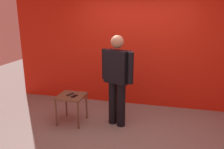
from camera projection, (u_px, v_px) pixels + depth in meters
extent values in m
plane|color=gray|center=(122.00, 137.00, 3.93)|extent=(12.00, 12.00, 0.00)
cube|color=red|center=(137.00, 43.00, 5.08)|extent=(5.95, 0.12, 2.92)
cylinder|color=black|center=(113.00, 103.00, 4.35)|extent=(0.21, 0.21, 0.85)
cylinder|color=black|center=(121.00, 105.00, 4.24)|extent=(0.21, 0.21, 0.85)
cube|color=black|center=(117.00, 67.00, 4.11)|extent=(0.52, 0.39, 0.61)
cube|color=#2D4784|center=(121.00, 64.00, 4.19)|extent=(0.12, 0.06, 0.51)
cube|color=#384C99|center=(121.00, 65.00, 4.20)|extent=(0.05, 0.02, 0.46)
cylinder|color=black|center=(105.00, 64.00, 4.26)|extent=(0.15, 0.15, 0.57)
cylinder|color=black|center=(130.00, 68.00, 3.94)|extent=(0.15, 0.15, 0.57)
sphere|color=#A87A5B|center=(117.00, 42.00, 3.99)|extent=(0.23, 0.23, 0.23)
cube|color=brown|center=(71.00, 96.00, 4.35)|extent=(0.51, 0.51, 0.03)
cylinder|color=brown|center=(56.00, 113.00, 4.26)|extent=(0.04, 0.04, 0.54)
cylinder|color=brown|center=(78.00, 116.00, 4.16)|extent=(0.04, 0.04, 0.54)
cylinder|color=brown|center=(66.00, 104.00, 4.68)|extent=(0.04, 0.04, 0.54)
cylinder|color=brown|center=(86.00, 106.00, 4.58)|extent=(0.04, 0.04, 0.54)
cube|color=black|center=(74.00, 96.00, 4.28)|extent=(0.10, 0.16, 0.01)
cube|color=black|center=(70.00, 94.00, 4.37)|extent=(0.09, 0.18, 0.02)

